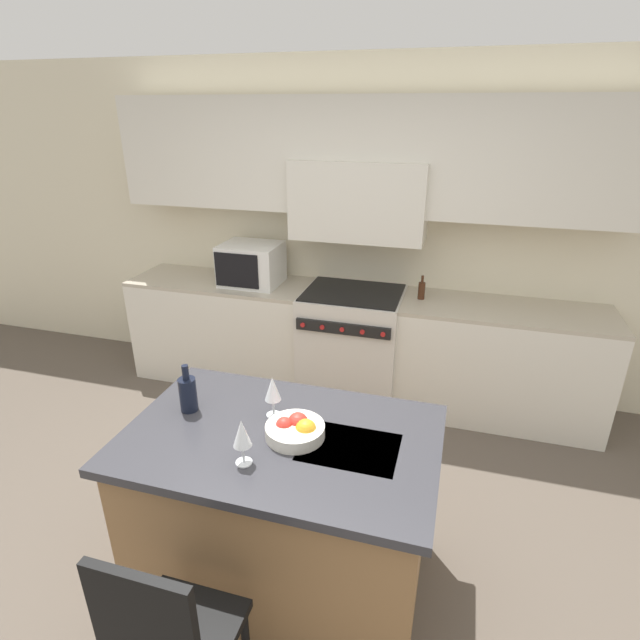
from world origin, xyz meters
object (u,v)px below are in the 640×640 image
(range_stove, at_px, (352,344))
(oil_bottle_on_counter, at_px, (422,290))
(wine_glass_near, at_px, (243,435))
(wine_bottle, at_px, (188,393))
(microwave, at_px, (251,264))
(wine_glass_far, at_px, (273,390))
(island_chair, at_px, (168,638))
(fruit_bowl, at_px, (296,429))

(range_stove, bearing_deg, oil_bottle_on_counter, 5.01)
(wine_glass_near, bearing_deg, wine_bottle, 145.36)
(oil_bottle_on_counter, bearing_deg, microwave, -178.85)
(wine_glass_near, xyz_separation_m, wine_glass_far, (-0.01, 0.37, 0.00))
(island_chair, bearing_deg, wine_glass_near, 82.55)
(microwave, relative_size, island_chair, 0.50)
(wine_glass_far, bearing_deg, microwave, 116.36)
(range_stove, bearing_deg, wine_glass_near, -89.91)
(island_chair, relative_size, wine_bottle, 3.83)
(wine_bottle, distance_m, wine_glass_far, 0.44)
(range_stove, distance_m, wine_glass_far, 1.85)
(range_stove, relative_size, island_chair, 0.97)
(wine_glass_near, bearing_deg, wine_glass_far, 91.47)
(microwave, xyz_separation_m, island_chair, (0.82, -2.72, -0.56))
(wine_glass_far, height_order, fruit_bowl, wine_glass_far)
(wine_glass_far, xyz_separation_m, fruit_bowl, (0.16, -0.13, -0.11))
(microwave, height_order, fruit_bowl, microwave)
(microwave, relative_size, wine_glass_near, 2.22)
(wine_glass_near, bearing_deg, range_stove, 90.09)
(microwave, bearing_deg, wine_glass_far, -63.64)
(oil_bottle_on_counter, bearing_deg, wine_bottle, -117.43)
(microwave, bearing_deg, wine_glass_near, -67.51)
(microwave, bearing_deg, fruit_bowl, -61.30)
(island_chair, height_order, wine_glass_near, wine_glass_near)
(wine_glass_far, bearing_deg, range_stove, 89.79)
(island_chair, bearing_deg, wine_glass_far, 86.07)
(microwave, bearing_deg, island_chair, -73.30)
(wine_glass_near, height_order, wine_glass_far, same)
(island_chair, relative_size, wine_glass_far, 4.45)
(microwave, relative_size, wine_bottle, 1.91)
(microwave, distance_m, wine_bottle, 1.90)
(wine_glass_near, distance_m, oil_bottle_on_counter, 2.25)
(range_stove, relative_size, wine_glass_far, 4.31)
(range_stove, distance_m, wine_glass_near, 2.21)
(range_stove, height_order, wine_glass_far, wine_glass_far)
(island_chair, height_order, fruit_bowl, fruit_bowl)
(microwave, distance_m, oil_bottle_on_counter, 1.43)
(island_chair, height_order, wine_glass_far, wine_glass_far)
(microwave, relative_size, fruit_bowl, 1.74)
(range_stove, xyz_separation_m, island_chair, (-0.07, -2.70, 0.06))
(range_stove, xyz_separation_m, fruit_bowl, (0.16, -1.89, 0.47))
(wine_glass_far, bearing_deg, wine_glass_near, -88.53)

